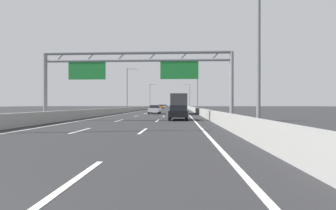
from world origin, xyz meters
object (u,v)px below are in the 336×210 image
object	(u,v)px
streetlamp_left_mid	(128,87)
yellow_car	(172,106)
box_truck	(179,103)
streetlamp_right_mid	(196,87)
streetlamp_right_far	(189,94)
blue_car	(179,107)
streetlamp_right_near	(254,24)
orange_car	(161,106)
green_car	(179,107)
black_car	(178,112)
white_car	(155,109)
silver_car	(165,106)
streetlamp_left_far	(151,95)
sign_gantry	(136,68)

from	to	relation	value
streetlamp_left_mid	yellow_car	size ratio (longest dim) A/B	2.09
box_truck	streetlamp_right_mid	bearing A→B (deg)	75.65
streetlamp_right_mid	yellow_car	xyz separation A→B (m)	(-7.37, 64.54, -4.61)
streetlamp_right_mid	streetlamp_right_far	xyz separation A→B (m)	(0.00, 41.53, 0.00)
streetlamp_left_mid	blue_car	xyz separation A→B (m)	(11.21, 10.31, -4.64)
streetlamp_right_near	orange_car	size ratio (longest dim) A/B	2.09
streetlamp_left_mid	green_car	xyz separation A→B (m)	(10.90, 38.82, -4.66)
yellow_car	streetlamp_right_far	bearing A→B (deg)	-72.23
streetlamp_left_mid	orange_car	bearing A→B (deg)	84.55
yellow_car	black_car	xyz separation A→B (m)	(3.64, -94.03, -0.05)
streetlamp_right_near	white_car	distance (m)	29.90
yellow_car	black_car	distance (m)	94.10
silver_car	streetlamp_right_near	bearing A→B (deg)	-84.22
streetlamp_right_far	white_car	size ratio (longest dim) A/B	2.13
yellow_car	white_car	world-z (taller)	yellow_car
black_car	streetlamp_right_far	bearing A→B (deg)	86.99
streetlamp_right_mid	orange_car	xyz separation A→B (m)	(-10.91, 42.18, -4.63)
streetlamp_left_mid	black_car	distance (m)	31.88
streetlamp_right_far	green_car	world-z (taller)	streetlamp_right_far
blue_car	box_truck	size ratio (longest dim) A/B	0.48
silver_car	orange_car	bearing A→B (deg)	-89.78
streetlamp_left_far	blue_car	bearing A→B (deg)	-70.25
streetlamp_right_near	yellow_car	bearing A→B (deg)	93.98
black_car	white_car	bearing A→B (deg)	103.57
white_car	box_truck	xyz separation A→B (m)	(3.99, -1.52, 0.97)
orange_car	box_truck	distance (m)	57.17
box_truck	yellow_car	bearing A→B (deg)	92.65
green_car	silver_car	xyz separation A→B (m)	(-6.97, 28.26, 0.03)
orange_car	silver_car	bearing A→B (deg)	90.22
white_car	silver_car	distance (m)	80.17
green_car	box_truck	size ratio (longest dim) A/B	0.48
streetlamp_left_mid	streetlamp_right_mid	size ratio (longest dim) A/B	1.00
sign_gantry	white_car	world-z (taller)	sign_gantry
sign_gantry	silver_car	bearing A→B (deg)	92.00
streetlamp_right_mid	blue_car	size ratio (longest dim) A/B	2.23
streetlamp_left_mid	streetlamp_left_far	distance (m)	41.53
yellow_car	silver_car	distance (m)	4.43
white_car	silver_car	world-z (taller)	silver_car
white_car	box_truck	world-z (taller)	box_truck
streetlamp_left_mid	yellow_car	xyz separation A→B (m)	(7.56, 64.54, -4.61)
streetlamp_left_far	sign_gantry	bearing A→B (deg)	-84.23
white_car	blue_car	world-z (taller)	blue_car
green_car	orange_car	distance (m)	7.65
streetlamp_right_near	black_car	size ratio (longest dim) A/B	2.27
green_car	streetlamp_right_far	bearing A→B (deg)	33.86
sign_gantry	streetlamp_right_near	xyz separation A→B (m)	(7.55, -9.95, 0.55)
streetlamp_right_mid	orange_car	distance (m)	43.81
yellow_car	box_truck	distance (m)	79.17
white_car	streetlamp_left_far	bearing A→B (deg)	97.55
sign_gantry	blue_car	distance (m)	42.27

